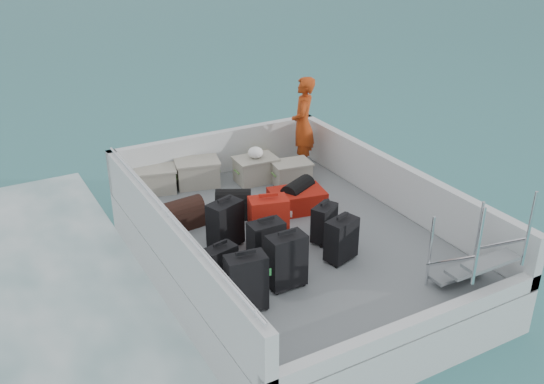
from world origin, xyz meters
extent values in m
plane|color=#175353|center=(0.00, 0.00, 0.00)|extent=(160.00, 160.00, 0.00)
cube|color=silver|center=(0.00, 0.00, 0.30)|extent=(3.60, 5.00, 0.60)
cube|color=slate|center=(0.00, 0.00, 0.61)|extent=(3.30, 4.70, 0.02)
cube|color=silver|center=(-1.73, 0.00, 0.97)|extent=(0.14, 5.00, 0.70)
cube|color=silver|center=(1.73, 0.00, 0.97)|extent=(0.14, 5.00, 0.70)
cube|color=silver|center=(0.00, 2.43, 0.97)|extent=(3.60, 0.14, 0.70)
cube|color=silver|center=(0.00, -2.43, 0.72)|extent=(3.60, 0.14, 0.20)
cylinder|color=silver|center=(-1.73, 0.00, 1.37)|extent=(0.04, 4.80, 0.04)
cube|color=black|center=(-1.32, -1.20, 0.96)|extent=(0.47, 0.30, 0.67)
cube|color=black|center=(-1.39, -0.69, 0.89)|extent=(0.40, 0.28, 0.55)
cube|color=black|center=(-0.94, 0.15, 0.94)|extent=(0.50, 0.39, 0.63)
cube|color=black|center=(-0.71, -1.02, 0.95)|extent=(0.44, 0.26, 0.67)
cube|color=black|center=(-0.73, -0.56, 0.93)|extent=(0.42, 0.26, 0.62)
cube|color=#9B170B|center=(-0.44, -0.10, 0.96)|extent=(0.55, 0.41, 0.67)
cube|color=black|center=(0.17, -0.85, 0.90)|extent=(0.46, 0.34, 0.56)
cube|color=black|center=(0.25, -0.35, 0.88)|extent=(0.42, 0.35, 0.51)
cube|color=#9B170B|center=(0.42, 0.60, 0.77)|extent=(0.85, 0.64, 0.31)
cube|color=#A9A493|center=(-1.16, 2.20, 0.80)|extent=(0.67, 0.54, 0.36)
cube|color=#A9A493|center=(-0.50, 2.11, 0.81)|extent=(0.73, 0.59, 0.39)
cube|color=#A9A493|center=(0.37, 1.79, 0.81)|extent=(0.64, 0.46, 0.37)
cube|color=#A9A493|center=(0.82, 1.43, 0.79)|extent=(0.62, 0.47, 0.34)
ellipsoid|color=#FBF81B|center=(0.74, 2.20, 0.73)|extent=(0.28, 0.26, 0.22)
ellipsoid|color=white|center=(0.37, 1.79, 1.08)|extent=(0.24, 0.24, 0.18)
imported|color=#ED4D16|center=(1.30, 1.88, 1.40)|extent=(0.65, 0.69, 1.57)
camera|label=1|loc=(-3.74, -6.10, 4.62)|focal=40.00mm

